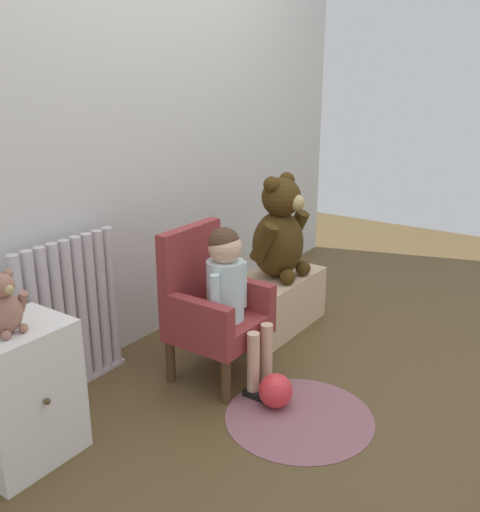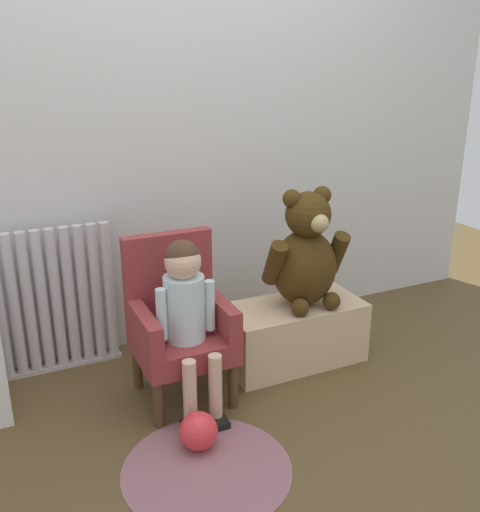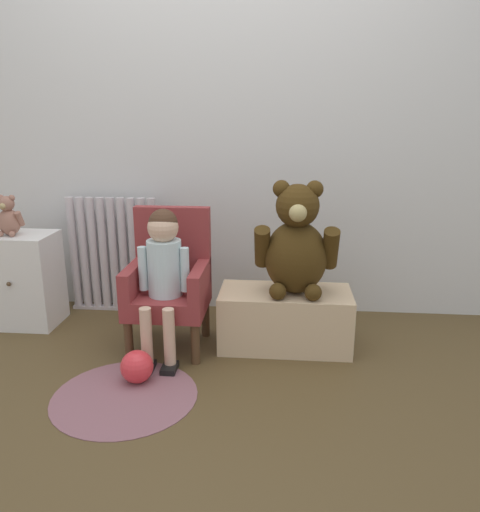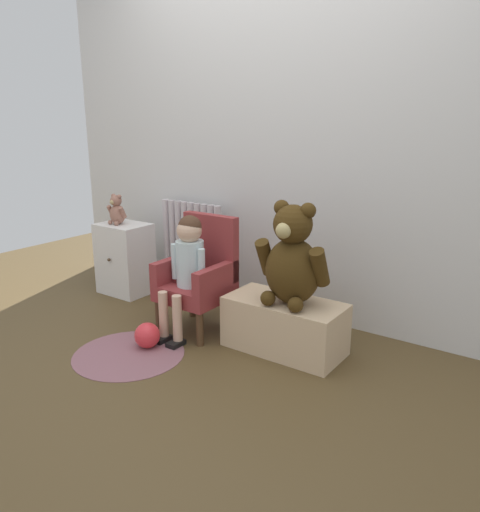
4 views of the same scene
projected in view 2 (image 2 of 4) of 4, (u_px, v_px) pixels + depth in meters
name	position (u px, v px, depth m)	size (l,w,h in m)	color
ground_plane	(281.00, 446.00, 2.22)	(6.00, 6.00, 0.00)	brown
back_wall	(177.00, 107.00, 2.76)	(3.80, 0.05, 2.40)	silver
radiator	(57.00, 301.00, 2.67)	(0.56, 0.05, 0.70)	beige
child_armchair	(178.00, 321.00, 2.47)	(0.40, 0.38, 0.72)	maroon
child_figure	(186.00, 302.00, 2.33)	(0.25, 0.35, 0.74)	silver
low_bench	(293.00, 333.00, 2.80)	(0.68, 0.33, 0.30)	#CFB088
large_teddy_bear	(306.00, 255.00, 2.67)	(0.42, 0.29, 0.57)	#3F2B0F
floor_rug	(207.00, 470.00, 2.09)	(0.63, 0.63, 0.01)	#875760
toy_ball	(199.00, 431.00, 2.19)	(0.15, 0.15, 0.15)	red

